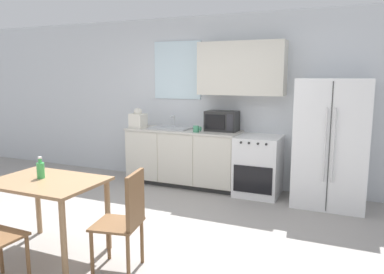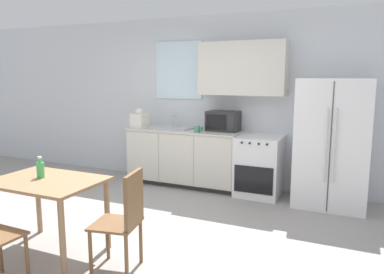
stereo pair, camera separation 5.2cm
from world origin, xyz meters
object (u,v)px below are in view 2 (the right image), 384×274
object	(u,v)px
oven_range	(259,166)
refrigerator	(332,143)
coffee_mug	(198,129)
dining_table	(47,191)
dining_chair_side	(125,215)
microwave	(223,121)
drink_bottle	(40,169)

from	to	relation	value
oven_range	refrigerator	distance (m)	1.08
refrigerator	coffee_mug	distance (m)	1.94
dining_table	coffee_mug	bearing A→B (deg)	78.39
dining_table	dining_chair_side	world-z (taller)	dining_chair_side
microwave	coffee_mug	world-z (taller)	microwave
microwave	dining_chair_side	xyz separation A→B (m)	(0.08, -2.80, -0.53)
oven_range	dining_chair_side	distance (m)	2.72
refrigerator	microwave	world-z (taller)	refrigerator
coffee_mug	dining_chair_side	world-z (taller)	coffee_mug
refrigerator	coffee_mug	size ratio (longest dim) A/B	13.36
oven_range	refrigerator	world-z (taller)	refrigerator
refrigerator	microwave	distance (m)	1.64
oven_range	drink_bottle	bearing A→B (deg)	-120.46
microwave	drink_bottle	distance (m)	2.94
microwave	oven_range	bearing A→B (deg)	-11.91
microwave	coffee_mug	size ratio (longest dim) A/B	3.82
drink_bottle	dining_table	bearing A→B (deg)	-17.31
refrigerator	drink_bottle	xyz separation A→B (m)	(-2.56, -2.61, -0.02)
microwave	drink_bottle	size ratio (longest dim) A/B	2.27
dining_chair_side	coffee_mug	bearing A→B (deg)	-2.15
dining_table	dining_chair_side	bearing A→B (deg)	0.84
coffee_mug	oven_range	bearing A→B (deg)	9.06
oven_range	dining_chair_side	size ratio (longest dim) A/B	0.95
oven_range	microwave	xyz separation A→B (m)	(-0.62, 0.13, 0.62)
dining_chair_side	drink_bottle	xyz separation A→B (m)	(-1.01, 0.02, 0.31)
oven_range	refrigerator	size ratio (longest dim) A/B	0.51
dining_table	dining_chair_side	xyz separation A→B (m)	(0.91, 0.01, -0.10)
dining_chair_side	drink_bottle	bearing A→B (deg)	77.97
coffee_mug	dining_table	distance (m)	2.60
microwave	dining_chair_side	bearing A→B (deg)	-88.35
refrigerator	dining_chair_side	distance (m)	3.06
dining_table	drink_bottle	xyz separation A→B (m)	(-0.10, 0.03, 0.21)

